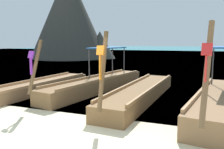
{
  "coord_description": "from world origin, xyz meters",
  "views": [
    {
      "loc": [
        3.19,
        -4.42,
        2.35
      ],
      "look_at": [
        0.0,
        4.09,
        1.07
      ],
      "focal_mm": 37.41,
      "sensor_mm": 36.0,
      "label": 1
    }
  ],
  "objects_px": {
    "longtail_boat_turquoise_ribbon": "(42,86)",
    "karst_rock": "(70,16)",
    "longtail_boat_orange_ribbon": "(141,93)",
    "longtail_boat_red_ribbon": "(218,101)",
    "longtail_boat_violet_ribbon": "(98,84)"
  },
  "relations": [
    {
      "from": "longtail_boat_turquoise_ribbon",
      "to": "longtail_boat_violet_ribbon",
      "type": "xyz_separation_m",
      "value": [
        2.47,
        0.97,
        0.11
      ]
    },
    {
      "from": "longtail_boat_violet_ribbon",
      "to": "karst_rock",
      "type": "relative_size",
      "value": 0.61
    },
    {
      "from": "longtail_boat_orange_ribbon",
      "to": "karst_rock",
      "type": "relative_size",
      "value": 0.59
    },
    {
      "from": "longtail_boat_turquoise_ribbon",
      "to": "karst_rock",
      "type": "relative_size",
      "value": 0.53
    },
    {
      "from": "longtail_boat_turquoise_ribbon",
      "to": "longtail_boat_violet_ribbon",
      "type": "height_order",
      "value": "longtail_boat_turquoise_ribbon"
    },
    {
      "from": "longtail_boat_violet_ribbon",
      "to": "longtail_boat_orange_ribbon",
      "type": "xyz_separation_m",
      "value": [
        2.33,
        -0.94,
        -0.08
      ]
    },
    {
      "from": "longtail_boat_turquoise_ribbon",
      "to": "longtail_boat_red_ribbon",
      "type": "height_order",
      "value": "longtail_boat_red_ribbon"
    },
    {
      "from": "longtail_boat_red_ribbon",
      "to": "karst_rock",
      "type": "xyz_separation_m",
      "value": [
        -18.04,
        21.16,
        5.6
      ]
    },
    {
      "from": "longtail_boat_violet_ribbon",
      "to": "longtail_boat_orange_ribbon",
      "type": "relative_size",
      "value": 1.03
    },
    {
      "from": "karst_rock",
      "to": "longtail_boat_red_ribbon",
      "type": "bearing_deg",
      "value": -49.55
    },
    {
      "from": "longtail_boat_orange_ribbon",
      "to": "karst_rock",
      "type": "distance_m",
      "value": 26.12
    },
    {
      "from": "karst_rock",
      "to": "longtail_boat_violet_ribbon",
      "type": "bearing_deg",
      "value": -56.52
    },
    {
      "from": "longtail_boat_violet_ribbon",
      "to": "longtail_boat_red_ribbon",
      "type": "distance_m",
      "value": 5.41
    },
    {
      "from": "karst_rock",
      "to": "longtail_boat_orange_ribbon",
      "type": "bearing_deg",
      "value": -53.31
    },
    {
      "from": "longtail_boat_turquoise_ribbon",
      "to": "longtail_boat_red_ribbon",
      "type": "bearing_deg",
      "value": -5.13
    }
  ]
}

